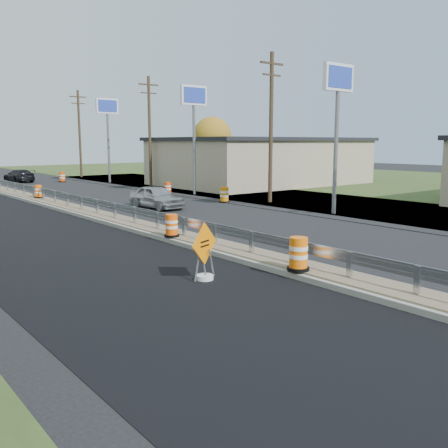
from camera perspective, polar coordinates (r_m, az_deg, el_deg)
ground at (r=18.35m, az=-1.03°, el=-2.86°), size 140.00×140.00×0.00m
grass_verge_far at (r=47.74m, az=20.60°, el=4.13°), size 40.00×120.00×0.03m
milled_overlay at (r=25.35m, az=-23.31°, el=-0.20°), size 7.20×120.00×0.01m
median at (r=25.03m, az=-12.34°, el=0.48°), size 1.60×55.00×0.23m
guardrail at (r=25.83m, az=-13.38°, el=2.10°), size 0.10×46.15×0.72m
retail_building_near at (r=46.83m, az=4.28°, el=7.24°), size 18.50×12.50×4.27m
pylon_sign_south at (r=27.63m, az=12.89°, el=14.53°), size 2.20×0.30×7.90m
pylon_sign_mid at (r=37.13m, az=-3.48°, el=13.36°), size 2.20×0.30×7.90m
pylon_sign_north at (r=49.18m, az=-13.20°, el=12.15°), size 2.20×0.30×7.90m
utility_pole_smid at (r=32.30m, az=5.39°, el=11.20°), size 1.90×0.26×9.40m
utility_pole_nmid at (r=44.31m, az=-8.49°, el=10.63°), size 1.90×0.26×9.40m
utility_pole_north at (r=57.74m, az=-16.18°, el=10.05°), size 1.90×0.26×9.40m
tree_far_yellow at (r=60.73m, az=-1.36°, el=9.99°), size 4.62×4.62×6.86m
caution_sign at (r=14.19m, az=-2.24°, el=-4.76°), size 1.14×0.50×1.66m
barrel_median_near at (r=14.50m, az=8.50°, el=-3.46°), size 0.65×0.65×0.96m
barrel_median_mid at (r=19.56m, az=-6.00°, el=-0.21°), size 0.59×0.59×0.87m
barrel_median_far at (r=35.11m, az=-20.44°, el=3.47°), size 0.57×0.57×0.84m
barrel_shoulder_near at (r=32.33m, az=0.04°, el=3.33°), size 0.68×0.68×1.00m
barrel_shoulder_mid at (r=37.83m, az=-6.44°, el=4.07°), size 0.60×0.60×0.89m
barrel_shoulder_far at (r=51.33m, az=-18.01°, el=5.10°), size 0.67×0.67×0.98m
car_silver at (r=29.72m, az=-7.72°, el=3.09°), size 1.86×4.06×1.35m
car_dark_far at (r=52.84m, az=-22.38°, el=5.13°), size 2.15×4.43×1.24m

